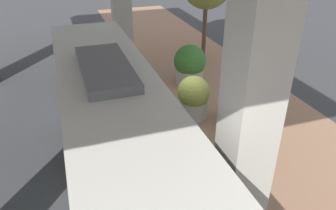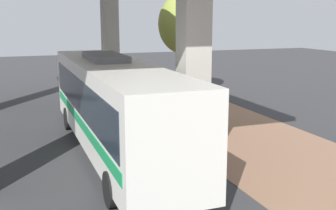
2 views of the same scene
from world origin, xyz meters
name	(u,v)px [view 1 (image 1 of 2)]	position (x,y,z in m)	size (l,w,h in m)	color
ground_plane	(170,118)	(0.00, 0.00, 0.00)	(80.00, 80.00, 0.00)	#38383A
sidewalk_strip	(236,106)	(-3.00, 0.00, 0.01)	(6.00, 40.00, 0.02)	#936B51
bus	(119,143)	(2.68, 3.76, 1.97)	(2.63, 12.75, 3.63)	silver
fire_hydrant	(242,129)	(-1.83, 2.38, 0.57)	(0.50, 0.24, 1.13)	red
planter_front	(193,97)	(-0.92, 0.15, 0.87)	(1.28, 1.28, 1.74)	#ADA89E
planter_middle	(190,65)	(-1.99, -2.86, 0.96)	(1.53, 1.53, 1.93)	#ADA89E
planter_back	(239,104)	(-2.38, 1.18, 0.86)	(1.41, 1.41, 1.76)	#ADA89E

